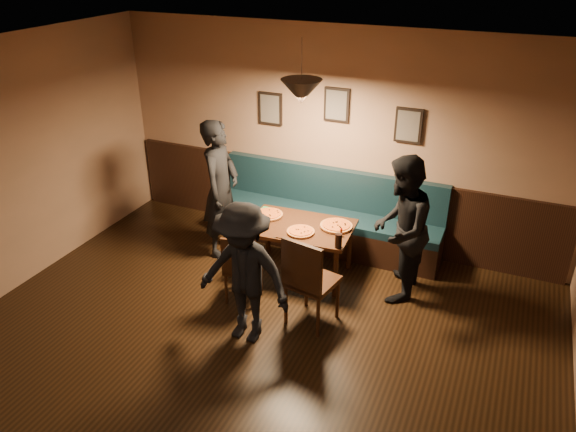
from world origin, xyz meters
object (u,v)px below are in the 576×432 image
object	(u,v)px
dining_table	(300,250)
chair_near_left	(243,266)
diner_front	(244,274)
diner_left	(221,189)
chair_near_right	(312,279)
tabasco_bottle	(341,232)
soda_glass	(338,241)
diner_right	(400,229)
booth_bench	(326,212)

from	to	relation	value
dining_table	chair_near_left	bearing A→B (deg)	-122.01
chair_near_left	diner_front	xyz separation A→B (m)	(0.34, -0.60, 0.34)
diner_left	chair_near_right	bearing A→B (deg)	-125.68
dining_table	chair_near_right	xyz separation A→B (m)	(0.47, -0.81, 0.19)
tabasco_bottle	diner_front	bearing A→B (deg)	-114.59
dining_table	diner_left	distance (m)	1.25
dining_table	diner_front	bearing A→B (deg)	-95.70
diner_front	tabasco_bottle	xyz separation A→B (m)	(0.58, 1.26, -0.04)
chair_near_right	soda_glass	xyz separation A→B (m)	(0.10, 0.50, 0.22)
diner_left	diner_front	size ratio (longest dim) A/B	1.17
chair_near_left	soda_glass	distance (m)	1.10
diner_right	soda_glass	distance (m)	0.69
diner_left	soda_glass	size ratio (longest dim) A/B	10.67
chair_near_right	diner_left	size ratio (longest dim) A/B	0.59
tabasco_bottle	booth_bench	bearing A→B (deg)	120.09
diner_right	diner_left	bearing A→B (deg)	-93.47
chair_near_left	chair_near_right	size ratio (longest dim) A/B	0.80
chair_near_right	tabasco_bottle	distance (m)	0.77
diner_right	soda_glass	world-z (taller)	diner_right
chair_near_right	chair_near_left	bearing A→B (deg)	-175.10
booth_bench	chair_near_left	distance (m)	1.54
soda_glass	tabasco_bottle	size ratio (longest dim) A/B	1.38
booth_bench	chair_near_right	size ratio (longest dim) A/B	2.86
chair_near_left	diner_left	size ratio (longest dim) A/B	0.47
chair_near_left	diner_right	bearing A→B (deg)	15.51
chair_near_right	tabasco_bottle	world-z (taller)	chair_near_right
diner_front	chair_near_left	bearing A→B (deg)	120.78
chair_near_left	diner_left	bearing A→B (deg)	121.22
chair_near_right	diner_left	world-z (taller)	diner_left
dining_table	tabasco_bottle	xyz separation A→B (m)	(0.53, -0.06, 0.39)
chair_near_left	tabasco_bottle	distance (m)	1.16
booth_bench	diner_left	distance (m)	1.39
soda_glass	booth_bench	bearing A→B (deg)	116.25
chair_near_right	diner_right	size ratio (longest dim) A/B	0.62
dining_table	diner_left	size ratio (longest dim) A/B	0.69
booth_bench	diner_right	distance (m)	1.37
chair_near_left	chair_near_right	world-z (taller)	chair_near_right
chair_near_right	diner_right	xyz separation A→B (m)	(0.70, 0.85, 0.32)
diner_left	chair_near_left	bearing A→B (deg)	-144.20
diner_right	tabasco_bottle	distance (m)	0.66
chair_near_left	soda_glass	world-z (taller)	chair_near_left
diner_right	tabasco_bottle	world-z (taller)	diner_right
chair_near_right	diner_left	bearing A→B (deg)	161.17
booth_bench	diner_front	bearing A→B (deg)	-92.81
diner_front	soda_glass	xyz separation A→B (m)	(0.63, 1.02, -0.01)
booth_bench	tabasco_bottle	world-z (taller)	booth_bench
soda_glass	chair_near_left	bearing A→B (deg)	-156.85
chair_near_right	diner_left	xyz separation A→B (m)	(-1.59, 0.91, 0.36)
diner_right	chair_near_left	bearing A→B (deg)	-65.96
chair_near_left	diner_front	distance (m)	0.77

